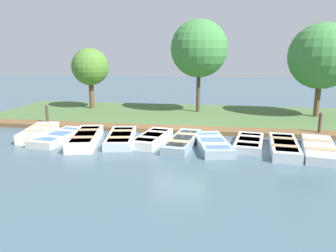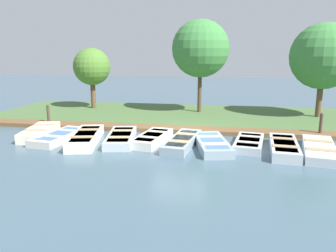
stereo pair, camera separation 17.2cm
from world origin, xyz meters
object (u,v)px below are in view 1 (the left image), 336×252
park_tree_far_left (90,67)px  mooring_post_far (320,125)px  rowboat_7 (249,143)px  rowboat_0 (39,132)px  mooring_post_near (47,116)px  park_tree_left (199,49)px  park_tree_center (322,56)px  rowboat_8 (284,147)px  rowboat_5 (183,141)px  rowboat_9 (319,149)px  rowboat_3 (121,138)px  rowboat_2 (86,138)px  rowboat_1 (59,137)px  rowboat_4 (152,138)px  rowboat_6 (212,144)px

park_tree_far_left → mooring_post_far: bearing=68.6°
rowboat_7 → mooring_post_far: 3.98m
rowboat_0 → mooring_post_near: size_ratio=2.66×
park_tree_left → park_tree_center: size_ratio=1.06×
rowboat_8 → mooring_post_far: bearing=148.4°
rowboat_8 → park_tree_far_left: park_tree_far_left is taller
rowboat_5 → rowboat_9: size_ratio=0.95×
rowboat_3 → mooring_post_far: size_ratio=2.95×
rowboat_3 → park_tree_left: bearing=147.8°
mooring_post_far → park_tree_left: park_tree_left is taller
rowboat_7 → mooring_post_far: (-2.18, 3.30, 0.41)m
rowboat_2 → mooring_post_far: size_ratio=3.20×
mooring_post_near → park_tree_center: (-4.50, 14.53, 3.03)m
rowboat_9 → park_tree_far_left: size_ratio=0.88×
rowboat_3 → rowboat_1: bearing=-96.2°
rowboat_4 → mooring_post_near: 6.55m
rowboat_3 → park_tree_far_left: (-7.50, -4.39, 2.71)m
rowboat_5 → park_tree_center: (-6.99, 7.04, 3.43)m
rowboat_5 → rowboat_1: bearing=-82.6°
rowboat_3 → rowboat_7: size_ratio=1.22×
rowboat_1 → rowboat_7: 8.25m
rowboat_1 → park_tree_far_left: park_tree_far_left is taller
rowboat_2 → mooring_post_near: bearing=-143.0°
rowboat_0 → rowboat_7: (0.02, 9.45, -0.06)m
park_tree_far_left → rowboat_9: bearing=57.8°
park_tree_far_left → park_tree_center: (0.67, 14.17, 0.72)m
rowboat_3 → rowboat_4: size_ratio=1.17×
rowboat_3 → rowboat_6: (0.33, 3.97, -0.00)m
park_tree_left → rowboat_6: bearing=8.8°
rowboat_1 → park_tree_left: 10.11m
rowboat_4 → rowboat_8: bearing=93.4°
rowboat_1 → rowboat_5: rowboat_5 is taller
rowboat_2 → park_tree_center: (-7.25, 11.22, 3.39)m
rowboat_0 → mooring_post_near: mooring_post_near is taller
rowboat_8 → park_tree_center: (-7.21, 3.01, 3.41)m
mooring_post_near → mooring_post_far: same height
rowboat_0 → rowboat_2: 2.61m
rowboat_2 → rowboat_8: 8.21m
rowboat_8 → park_tree_far_left: bearing=-120.3°
rowboat_8 → park_tree_left: size_ratio=0.56×
rowboat_0 → rowboat_7: bearing=78.3°
rowboat_5 → rowboat_8: bearing=93.5°
rowboat_2 → mooring_post_far: mooring_post_far is taller
rowboat_8 → mooring_post_far: (-2.71, 2.01, 0.38)m
rowboat_7 → mooring_post_far: size_ratio=2.42×
rowboat_1 → rowboat_0: bearing=-102.3°
mooring_post_far → park_tree_far_left: 14.33m
rowboat_3 → rowboat_5: bearing=75.6°
rowboat_0 → park_tree_left: 10.53m
park_tree_left → rowboat_9: bearing=34.7°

